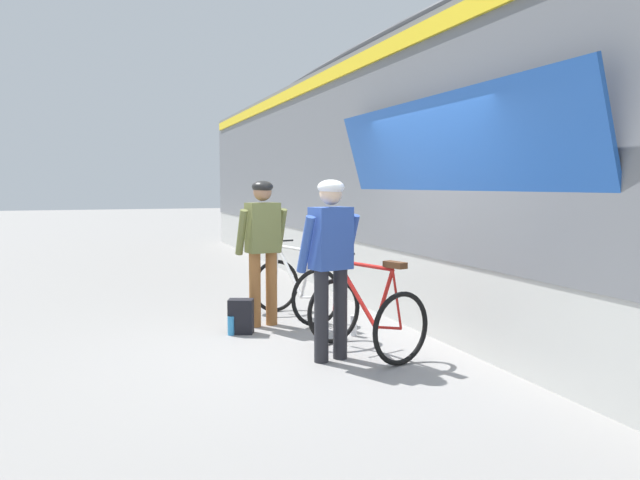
{
  "coord_description": "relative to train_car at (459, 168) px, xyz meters",
  "views": [
    {
      "loc": [
        -2.22,
        -5.82,
        1.71
      ],
      "look_at": [
        0.3,
        1.13,
        1.05
      ],
      "focal_mm": 34.55,
      "sensor_mm": 36.0,
      "label": 1
    }
  ],
  "objects": [
    {
      "name": "ground_plane",
      "position": [
        -2.77,
        -1.99,
        -1.97
      ],
      "size": [
        80.0,
        80.0,
        0.0
      ],
      "primitive_type": "plane",
      "color": "gray"
    },
    {
      "name": "water_bottle_near_the_bikes",
      "position": [
        -2.29,
        -1.47,
        -1.85
      ],
      "size": [
        0.07,
        0.07,
        0.24
      ],
      "primitive_type": "cylinder",
      "color": "silver",
      "rests_on": "ground"
    },
    {
      "name": "cyclist_near_in_blue",
      "position": [
        -2.88,
        -2.29,
        -0.91
      ],
      "size": [
        0.65,
        0.4,
        1.76
      ],
      "color": "#232328",
      "rests_on": "ground"
    },
    {
      "name": "train_car",
      "position": [
        0.0,
        0.0,
        0.0
      ],
      "size": [
        3.27,
        21.36,
        3.88
      ],
      "color": "slate",
      "rests_on": "ground"
    },
    {
      "name": "bicycle_far_white",
      "position": [
        -2.64,
        -0.39,
        -1.56
      ],
      "size": [
        0.94,
        1.2,
        0.99
      ],
      "color": "black",
      "rests_on": "ground"
    },
    {
      "name": "water_bottle_by_the_backpack",
      "position": [
        -3.59,
        -0.96,
        -1.86
      ],
      "size": [
        0.08,
        0.08,
        0.22
      ],
      "primitive_type": "cylinder",
      "color": "#338CCC",
      "rests_on": "ground"
    },
    {
      "name": "backpack_on_platform",
      "position": [
        -3.47,
        -0.92,
        -1.77
      ],
      "size": [
        0.33,
        0.27,
        0.4
      ],
      "primitive_type": "cube",
      "rotation": [
        0.0,
        0.0,
        -0.38
      ],
      "color": "black",
      "rests_on": "ground"
    },
    {
      "name": "cyclist_far_in_olive",
      "position": [
        -3.12,
        -0.63,
        -0.91
      ],
      "size": [
        0.65,
        0.38,
        1.76
      ],
      "color": "#935B2D",
      "rests_on": "ground"
    },
    {
      "name": "bicycle_near_red",
      "position": [
        -2.46,
        -2.2,
        -1.56
      ],
      "size": [
        0.99,
        1.23,
        0.99
      ],
      "color": "black",
      "rests_on": "ground"
    }
  ]
}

